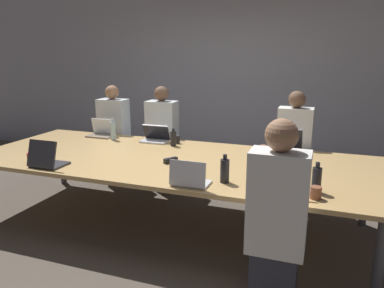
# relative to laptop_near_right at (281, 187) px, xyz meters

# --- Properties ---
(ground_plane) EXTENTS (24.00, 24.00, 0.00)m
(ground_plane) POSITION_rel_laptop_near_right_xyz_m (-1.20, 0.65, -0.80)
(ground_plane) COLOR brown
(curtain_wall) EXTENTS (12.00, 0.06, 2.80)m
(curtain_wall) POSITION_rel_laptop_near_right_xyz_m (-1.20, 3.08, 0.60)
(curtain_wall) COLOR #9999A3
(curtain_wall) RESTS_ON ground_plane
(conference_table) EXTENTS (4.25, 1.66, 0.73)m
(conference_table) POSITION_rel_laptop_near_right_xyz_m (-1.20, 0.65, -0.11)
(conference_table) COLOR tan
(conference_table) RESTS_ON ground_plane
(laptop_near_right) EXTENTS (0.34, 0.23, 0.23)m
(laptop_near_right) POSITION_rel_laptop_near_right_xyz_m (0.00, 0.00, 0.00)
(laptop_near_right) COLOR silver
(laptop_near_right) RESTS_ON conference_table
(person_near_right) EXTENTS (0.40, 0.24, 1.40)m
(person_near_right) POSITION_rel_laptop_near_right_xyz_m (0.02, -0.38, -0.11)
(person_near_right) COLOR #2D2D38
(person_near_right) RESTS_ON ground_plane
(cup_near_right) EXTENTS (0.09, 0.09, 0.10)m
(cup_near_right) POSITION_rel_laptop_near_right_xyz_m (0.26, 0.01, -0.02)
(cup_near_right) COLOR brown
(cup_near_right) RESTS_ON conference_table
(bottle_near_right) EXTENTS (0.08, 0.08, 0.25)m
(bottle_near_right) POSITION_rel_laptop_near_right_xyz_m (0.26, 0.15, 0.04)
(bottle_near_right) COLOR black
(bottle_near_right) RESTS_ON conference_table
(laptop_far_left) EXTENTS (0.35, 0.22, 0.23)m
(laptop_far_left) POSITION_rel_laptop_near_right_xyz_m (-2.48, 1.32, 0.00)
(laptop_far_left) COLOR gray
(laptop_far_left) RESTS_ON conference_table
(person_far_left) EXTENTS (0.40, 0.24, 1.37)m
(person_far_left) POSITION_rel_laptop_near_right_xyz_m (-2.50, 1.65, -0.14)
(person_far_left) COLOR #2D2D38
(person_far_left) RESTS_ON ground_plane
(bottle_far_left) EXTENTS (0.07, 0.07, 0.27)m
(bottle_far_left) POSITION_rel_laptop_near_right_xyz_m (-2.23, 1.19, 0.05)
(bottle_far_left) COLOR #ADD1E0
(bottle_far_left) RESTS_ON conference_table
(laptop_near_left) EXTENTS (0.31, 0.27, 0.27)m
(laptop_near_left) POSITION_rel_laptop_near_right_xyz_m (-2.23, -0.03, 0.01)
(laptop_near_left) COLOR #333338
(laptop_near_left) RESTS_ON conference_table
(cup_near_left) EXTENTS (0.08, 0.08, 0.10)m
(cup_near_left) POSITION_rel_laptop_near_right_xyz_m (-2.47, 0.03, -0.01)
(cup_near_left) COLOR red
(cup_near_left) RESTS_ON conference_table
(laptop_far_right) EXTENTS (0.33, 0.26, 0.26)m
(laptop_far_right) POSITION_rel_laptop_near_right_xyz_m (-0.10, 1.33, 0.01)
(laptop_far_right) COLOR #B7B7BC
(laptop_far_right) RESTS_ON conference_table
(person_far_right) EXTENTS (0.40, 0.24, 1.38)m
(person_far_right) POSITION_rel_laptop_near_right_xyz_m (-0.05, 1.68, -0.13)
(person_far_right) COLOR #2D2D38
(person_far_right) RESTS_ON ground_plane
(cup_far_right) EXTENTS (0.07, 0.07, 0.08)m
(cup_far_right) POSITION_rel_laptop_near_right_xyz_m (-0.34, 1.25, -0.03)
(cup_far_right) COLOR brown
(cup_far_right) RESTS_ON conference_table
(laptop_near_midright) EXTENTS (0.31, 0.22, 0.23)m
(laptop_near_midright) POSITION_rel_laptop_near_right_xyz_m (-0.74, -0.06, 0.00)
(laptop_near_midright) COLOR silver
(laptop_near_midright) RESTS_ON conference_table
(bottle_near_midright) EXTENTS (0.08, 0.08, 0.25)m
(bottle_near_midright) POSITION_rel_laptop_near_right_xyz_m (-0.49, 0.13, 0.04)
(bottle_near_midright) COLOR black
(bottle_near_midright) RESTS_ON conference_table
(laptop_far_midleft) EXTENTS (0.34, 0.22, 0.21)m
(laptop_far_midleft) POSITION_rel_laptop_near_right_xyz_m (-1.68, 1.28, -0.00)
(laptop_far_midleft) COLOR silver
(laptop_far_midleft) RESTS_ON conference_table
(person_far_midleft) EXTENTS (0.40, 0.24, 1.38)m
(person_far_midleft) POSITION_rel_laptop_near_right_xyz_m (-1.78, 1.69, -0.13)
(person_far_midleft) COLOR #2D2D38
(person_far_midleft) RESTS_ON ground_plane
(cup_far_midleft) EXTENTS (0.07, 0.07, 0.10)m
(cup_far_midleft) POSITION_rel_laptop_near_right_xyz_m (-1.40, 1.30, -0.02)
(cup_far_midleft) COLOR #232328
(cup_far_midleft) RESTS_ON conference_table
(bottle_far_midleft) EXTENTS (0.07, 0.07, 0.21)m
(bottle_far_midleft) POSITION_rel_laptop_near_right_xyz_m (-1.39, 1.15, 0.02)
(bottle_far_midleft) COLOR black
(bottle_far_midleft) RESTS_ON conference_table
(stapler) EXTENTS (0.12, 0.15, 0.05)m
(stapler) POSITION_rel_laptop_near_right_xyz_m (-1.15, 0.51, -0.04)
(stapler) COLOR black
(stapler) RESTS_ON conference_table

